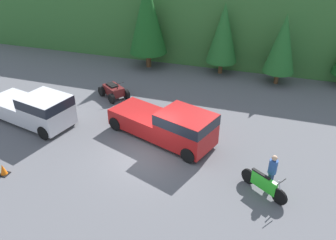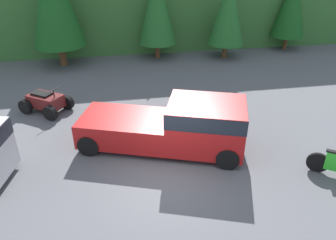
{
  "view_description": "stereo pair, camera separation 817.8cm",
  "coord_description": "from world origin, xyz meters",
  "px_view_note": "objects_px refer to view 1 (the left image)",
  "views": [
    {
      "loc": [
        5.16,
        -12.37,
        9.71
      ],
      "look_at": [
        0.35,
        2.11,
        0.95
      ],
      "focal_mm": 35.0,
      "sensor_mm": 36.0,
      "label": 1
    },
    {
      "loc": [
        -1.45,
        -8.4,
        6.97
      ],
      "look_at": [
        0.35,
        2.11,
        0.95
      ],
      "focal_mm": 35.0,
      "sensor_mm": 36.0,
      "label": 2
    }
  ],
  "objects_px": {
    "pickup_truck_second": "(35,108)",
    "quad_atv": "(114,91)",
    "traffic_cone": "(3,170)",
    "pickup_truck_red": "(170,124)",
    "rider_person": "(272,171)",
    "dirt_bike": "(264,184)"
  },
  "relations": [
    {
      "from": "dirt_bike",
      "to": "rider_person",
      "type": "xyz_separation_m",
      "value": [
        0.25,
        0.37,
        0.47
      ]
    },
    {
      "from": "quad_atv",
      "to": "dirt_bike",
      "type": "bearing_deg",
      "value": 1.84
    },
    {
      "from": "dirt_bike",
      "to": "rider_person",
      "type": "distance_m",
      "value": 0.65
    },
    {
      "from": "pickup_truck_red",
      "to": "pickup_truck_second",
      "type": "height_order",
      "value": "same"
    },
    {
      "from": "quad_atv",
      "to": "rider_person",
      "type": "relative_size",
      "value": 1.41
    },
    {
      "from": "pickup_truck_red",
      "to": "dirt_bike",
      "type": "relative_size",
      "value": 3.18
    },
    {
      "from": "pickup_truck_second",
      "to": "traffic_cone",
      "type": "distance_m",
      "value": 4.71
    },
    {
      "from": "rider_person",
      "to": "quad_atv",
      "type": "bearing_deg",
      "value": 172.61
    },
    {
      "from": "pickup_truck_red",
      "to": "pickup_truck_second",
      "type": "distance_m",
      "value": 7.88
    },
    {
      "from": "pickup_truck_red",
      "to": "quad_atv",
      "type": "relative_size",
      "value": 2.58
    },
    {
      "from": "quad_atv",
      "to": "rider_person",
      "type": "bearing_deg",
      "value": 3.95
    },
    {
      "from": "pickup_truck_red",
      "to": "quad_atv",
      "type": "bearing_deg",
      "value": 162.48
    },
    {
      "from": "dirt_bike",
      "to": "traffic_cone",
      "type": "height_order",
      "value": "dirt_bike"
    },
    {
      "from": "pickup_truck_red",
      "to": "rider_person",
      "type": "bearing_deg",
      "value": -4.06
    },
    {
      "from": "pickup_truck_second",
      "to": "rider_person",
      "type": "height_order",
      "value": "pickup_truck_second"
    },
    {
      "from": "traffic_cone",
      "to": "pickup_truck_red",
      "type": "bearing_deg",
      "value": 38.67
    },
    {
      "from": "pickup_truck_second",
      "to": "quad_atv",
      "type": "distance_m",
      "value": 5.3
    },
    {
      "from": "dirt_bike",
      "to": "rider_person",
      "type": "bearing_deg",
      "value": 90.25
    },
    {
      "from": "rider_person",
      "to": "traffic_cone",
      "type": "height_order",
      "value": "rider_person"
    },
    {
      "from": "quad_atv",
      "to": "traffic_cone",
      "type": "relative_size",
      "value": 4.46
    },
    {
      "from": "pickup_truck_second",
      "to": "traffic_cone",
      "type": "xyz_separation_m",
      "value": [
        1.46,
        -4.41,
        -0.76
      ]
    },
    {
      "from": "dirt_bike",
      "to": "quad_atv",
      "type": "distance_m",
      "value": 12.17
    }
  ]
}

